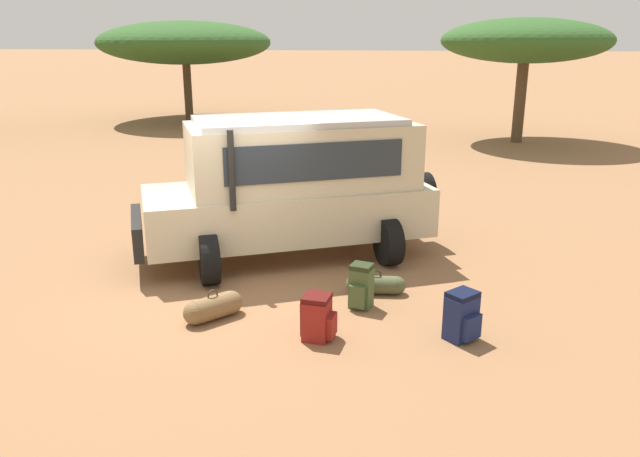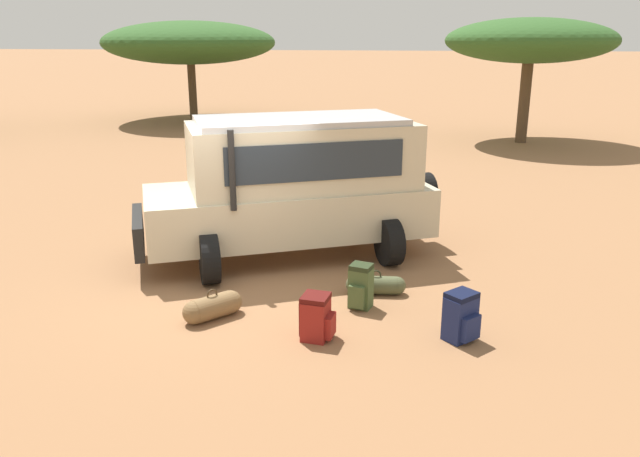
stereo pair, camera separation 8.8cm
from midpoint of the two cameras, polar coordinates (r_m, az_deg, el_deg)
The scene contains 9 objects.
ground_plane at distance 10.03m, azimuth -8.48°, elevation -5.00°, with size 320.00×320.00×0.00m, color #936642.
safari_vehicle at distance 10.89m, azimuth -2.65°, elevation 4.11°, with size 5.36×3.90×2.44m.
backpack_beside_front_wheel at distance 8.27m, azimuth 12.55°, elevation -7.83°, with size 0.50×0.50×0.65m.
backpack_cluster_center at distance 8.10m, azimuth -0.52°, elevation -8.13°, with size 0.46×0.40×0.60m.
backpack_near_rear_wheel at distance 8.99m, azimuth 3.49°, elevation -5.34°, with size 0.36×0.41×0.66m.
duffel_bag_low_black_case at distance 8.82m, azimuth -10.02°, elevation -7.12°, with size 0.70×0.75×0.44m.
duffel_bag_soft_canvas at distance 9.53m, azimuth 4.85°, elevation -5.15°, with size 0.91×0.34×0.38m.
acacia_tree_left_mid at distance 29.78m, azimuth -12.33°, elevation 16.26°, with size 7.67×7.87×4.40m.
acacia_tree_centre_back at distance 24.01m, azimuth 18.17°, elevation 15.98°, with size 5.91×5.57×4.37m.
Camera 1 is at (2.86, -8.84, 3.76)m, focal length 35.00 mm.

